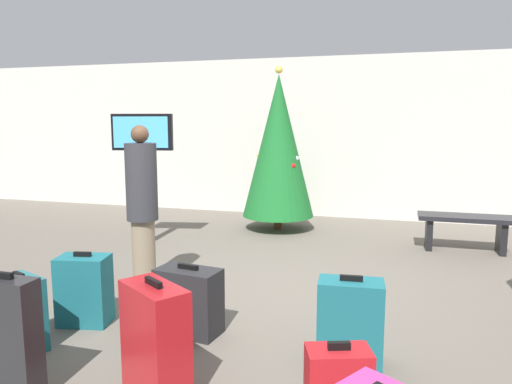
% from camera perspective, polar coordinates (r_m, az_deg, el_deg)
% --- Properties ---
extents(ground_plane, '(16.00, 16.00, 0.00)m').
position_cam_1_polar(ground_plane, '(4.90, 2.37, -12.12)').
color(ground_plane, '#665E54').
extents(back_wall, '(16.00, 0.20, 2.86)m').
position_cam_1_polar(back_wall, '(8.81, 9.18, 6.37)').
color(back_wall, beige).
rests_on(back_wall, ground_plane).
extents(holiday_tree, '(1.13, 1.13, 2.57)m').
position_cam_1_polar(holiday_tree, '(7.58, 2.68, 5.47)').
color(holiday_tree, '#4C3319').
rests_on(holiday_tree, ground_plane).
extents(flight_info_kiosk, '(0.84, 0.26, 1.83)m').
position_cam_1_polar(flight_info_kiosk, '(6.82, -13.31, 4.35)').
color(flight_info_kiosk, '#333338').
rests_on(flight_info_kiosk, ground_plane).
extents(waiting_bench, '(1.20, 0.44, 0.48)m').
position_cam_1_polar(waiting_bench, '(6.99, 23.61, -3.66)').
color(waiting_bench, black).
rests_on(waiting_bench, ground_plane).
extents(traveller_0, '(0.42, 0.42, 1.68)m').
position_cam_1_polar(traveller_0, '(4.98, -13.38, -1.40)').
color(traveller_0, gray).
rests_on(traveller_0, ground_plane).
extents(suitcase_0, '(0.54, 0.47, 0.77)m').
position_cam_1_polar(suitcase_0, '(3.16, -11.89, -17.07)').
color(suitcase_0, '#B2191E').
rests_on(suitcase_0, ground_plane).
extents(suitcase_2, '(0.48, 0.29, 0.65)m').
position_cam_1_polar(suitcase_2, '(3.58, 11.13, -14.95)').
color(suitcase_2, '#19606B').
rests_on(suitcase_2, ground_plane).
extents(suitcase_4, '(0.41, 0.17, 0.82)m').
position_cam_1_polar(suitcase_4, '(3.42, -27.47, -15.34)').
color(suitcase_4, '#232326').
rests_on(suitcase_4, ground_plane).
extents(suitcase_5, '(0.42, 0.34, 0.60)m').
position_cam_1_polar(suitcase_5, '(4.11, -26.12, -12.88)').
color(suitcase_5, '#19606B').
rests_on(suitcase_5, ground_plane).
extents(suitcase_6, '(0.55, 0.35, 0.58)m').
position_cam_1_polar(suitcase_6, '(4.03, -8.01, -12.71)').
color(suitcase_6, '#232326').
rests_on(suitcase_6, ground_plane).
extents(suitcase_7, '(0.47, 0.35, 0.63)m').
position_cam_1_polar(suitcase_7, '(4.41, -19.75, -10.92)').
color(suitcase_7, '#19606B').
rests_on(suitcase_7, ground_plane).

